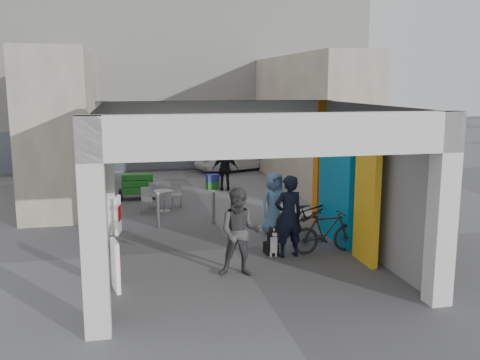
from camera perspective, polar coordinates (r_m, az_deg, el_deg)
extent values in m
plane|color=#59595F|center=(13.14, -0.74, -7.29)|extent=(90.00, 90.00, 0.00)
cube|color=silver|center=(8.59, -15.35, -5.08)|extent=(0.40, 0.40, 3.50)
cube|color=silver|center=(14.46, -14.09, 1.16)|extent=(0.40, 0.40, 3.50)
cube|color=silver|center=(10.16, 20.79, -3.02)|extent=(0.40, 0.40, 3.50)
cube|color=orange|center=(15.45, 8.74, 1.92)|extent=(0.40, 0.40, 3.50)
plane|color=beige|center=(11.51, -14.56, -1.16)|extent=(0.00, 6.40, 6.40)
plane|color=gray|center=(12.73, 13.52, -0.04)|extent=(0.00, 6.40, 6.40)
cube|color=#0C84C2|center=(13.75, 10.18, -0.64)|extent=(0.15, 2.00, 2.80)
cube|color=yellow|center=(12.13, 13.38, -2.22)|extent=(0.15, 1.00, 2.80)
plane|color=#A9A9A4|center=(11.55, 0.21, 7.96)|extent=(6.40, 6.40, 0.00)
cube|color=silver|center=(14.56, -2.37, 7.06)|extent=(6.40, 0.30, 0.70)
cube|color=silver|center=(8.63, 4.53, 4.79)|extent=(6.40, 0.30, 0.70)
cube|color=white|center=(14.73, -2.48, 6.91)|extent=(4.20, 0.05, 0.55)
cube|color=silver|center=(26.39, -6.85, 10.31)|extent=(18.00, 4.00, 8.00)
cube|color=#515966|center=(24.53, -6.25, 3.30)|extent=(16.20, 0.06, 1.80)
cube|color=white|center=(24.27, -11.08, 7.36)|extent=(2.60, 0.06, 0.50)
cube|color=red|center=(24.59, -2.83, 7.57)|extent=(2.20, 0.06, 0.50)
cube|color=beige|center=(19.94, -18.02, 5.58)|extent=(2.00, 9.00, 5.00)
cube|color=beige|center=(21.02, 7.32, 6.22)|extent=(2.00, 9.00, 5.00)
cylinder|color=gray|center=(14.97, -8.72, -3.25)|extent=(0.09, 0.09, 0.99)
cylinder|color=gray|center=(15.26, -2.84, -2.97)|extent=(0.09, 0.09, 0.94)
cylinder|color=gray|center=(15.73, 3.59, -2.74)|extent=(0.09, 0.09, 0.85)
cube|color=white|center=(10.72, -13.15, -8.87)|extent=(0.18, 0.56, 1.00)
cube|color=red|center=(10.71, -12.94, -8.61)|extent=(0.11, 0.39, 0.40)
cube|color=white|center=(14.64, -12.91, -3.68)|extent=(0.17, 0.56, 1.00)
cube|color=red|center=(14.63, -12.76, -3.48)|extent=(0.10, 0.39, 0.40)
cylinder|color=#A6A7AC|center=(16.92, -8.11, -2.26)|extent=(0.05, 0.05, 0.64)
cylinder|color=#A6A7AC|center=(16.99, -8.09, -3.28)|extent=(0.39, 0.39, 0.02)
cylinder|color=#A6A7AC|center=(16.85, -8.14, -1.20)|extent=(0.62, 0.62, 0.04)
cube|color=#A6A7AC|center=(16.75, -9.88, -2.86)|extent=(0.34, 0.34, 0.40)
cube|color=#A6A7AC|center=(16.82, -9.94, -1.43)|extent=(0.34, 0.04, 0.40)
cube|color=#A6A7AC|center=(17.41, -6.75, -2.27)|extent=(0.34, 0.34, 0.40)
cube|color=#A6A7AC|center=(17.48, -6.83, -0.90)|extent=(0.34, 0.04, 0.40)
cube|color=#A6A7AC|center=(17.45, -9.10, -2.31)|extent=(0.34, 0.34, 0.40)
cube|color=#A6A7AC|center=(17.52, -9.17, -0.93)|extent=(0.34, 0.04, 0.40)
cube|color=black|center=(18.89, -10.85, -1.51)|extent=(1.29, 0.65, 0.32)
cube|color=#1A5618|center=(18.70, -10.85, -1.13)|extent=(1.08, 0.38, 0.19)
cube|color=#1A5618|center=(18.82, -10.88, -0.39)|extent=(1.08, 0.38, 0.19)
cube|color=#1A5618|center=(18.94, -10.92, 0.34)|extent=(1.08, 0.38, 0.19)
cube|color=#1A5618|center=(20.34, -2.94, -0.56)|extent=(0.49, 0.40, 0.28)
cube|color=navy|center=(20.29, -2.95, 0.22)|extent=(0.49, 0.40, 0.28)
cube|color=black|center=(12.71, 3.31, -7.29)|extent=(0.27, 0.36, 0.27)
cube|color=black|center=(12.52, 3.50, -6.61)|extent=(0.21, 0.18, 0.40)
cube|color=white|center=(12.44, 3.62, -6.94)|extent=(0.17, 0.03, 0.38)
cylinder|color=white|center=(12.48, 3.31, -7.51)|extent=(0.05, 0.05, 0.31)
cylinder|color=white|center=(12.52, 3.86, -7.47)|extent=(0.05, 0.05, 0.31)
sphere|color=black|center=(12.43, 3.54, -5.56)|extent=(0.21, 0.21, 0.21)
cube|color=white|center=(12.33, 3.68, -5.80)|extent=(0.09, 0.13, 0.07)
cone|color=black|center=(12.43, 3.24, -5.08)|extent=(0.08, 0.08, 0.09)
cone|color=black|center=(12.46, 3.74, -5.05)|extent=(0.08, 0.08, 0.09)
imported|color=black|center=(12.34, 5.19, -3.88)|extent=(0.75, 0.55, 1.92)
imported|color=#414144|center=(11.09, 0.02, -5.60)|extent=(1.05, 0.91, 1.86)
imported|color=#5C84B2|center=(14.25, 3.63, -2.46)|extent=(0.95, 0.80, 1.66)
imported|color=black|center=(19.92, -1.58, 1.18)|extent=(1.01, 0.57, 1.62)
imported|color=black|center=(14.37, 7.56, -3.58)|extent=(2.16, 1.03, 1.09)
imported|color=black|center=(12.82, 9.16, -5.48)|extent=(1.73, 0.58, 1.03)
imported|color=white|center=(24.51, -0.41, 2.52)|extent=(4.09, 2.83, 1.29)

